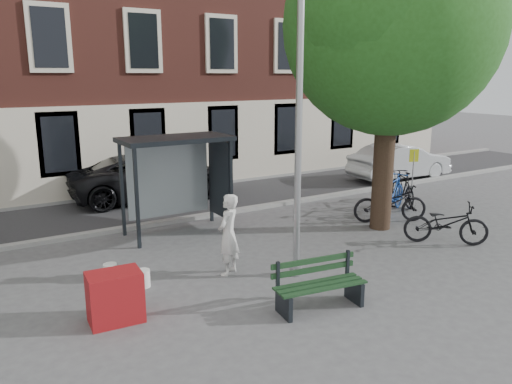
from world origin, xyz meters
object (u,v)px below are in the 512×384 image
object	(u,v)px
bike_c	(446,223)
bike_d	(403,188)
bus_shelter	(188,162)
bike_a	(390,203)
lamppost	(298,146)
red_stand	(115,297)
bike_b	(393,193)
bench	(319,287)
notice_sign	(413,165)
painter	(228,235)
car_silver	(400,161)
car_dark	(151,176)

from	to	relation	value
bike_c	bike_d	xyz separation A→B (m)	(2.08, 3.31, 0.04)
bus_shelter	bike_a	distance (m)	5.92
lamppost	bike_c	xyz separation A→B (m)	(4.42, -0.33, -2.25)
bus_shelter	bike_a	bearing A→B (deg)	-23.59
lamppost	red_stand	bearing A→B (deg)	-179.31
bike_a	bike_b	world-z (taller)	bike_b
bench	bike_d	world-z (taller)	bike_d
lamppost	notice_sign	bearing A→B (deg)	23.08
bus_shelter	red_stand	bearing A→B (deg)	-128.30
painter	bike_c	size ratio (longest dim) A/B	0.86
painter	bus_shelter	bearing A→B (deg)	-136.40
lamppost	notice_sign	xyz separation A→B (m)	(6.86, 2.92, -1.48)
bus_shelter	car_silver	world-z (taller)	bus_shelter
lamppost	bus_shelter	world-z (taller)	lamppost
bench	lamppost	bearing A→B (deg)	77.13
lamppost	painter	bearing A→B (deg)	146.24
painter	bench	distance (m)	2.41
bus_shelter	car_silver	bearing A→B (deg)	10.49
painter	bench	xyz separation A→B (m)	(0.63, -2.28, -0.47)
bench	notice_sign	world-z (taller)	notice_sign
lamppost	notice_sign	size ratio (longest dim) A/B	3.35
notice_sign	bike_b	bearing A→B (deg)	-138.39
bike_a	bike_d	distance (m)	2.17
lamppost	bike_b	world-z (taller)	lamppost
painter	bike_c	world-z (taller)	painter
bus_shelter	bike_c	size ratio (longest dim) A/B	1.40
car_silver	notice_sign	world-z (taller)	notice_sign
painter	bike_d	size ratio (longest dim) A/B	0.92
car_dark	notice_sign	size ratio (longest dim) A/B	3.04
bus_shelter	car_dark	world-z (taller)	bus_shelter
bike_b	car_silver	distance (m)	5.46
bike_c	bike_a	bearing A→B (deg)	36.98
car_dark	notice_sign	distance (m)	8.85
car_silver	notice_sign	size ratio (longest dim) A/B	2.42
bike_b	car_dark	bearing A→B (deg)	18.17
bike_a	car_dark	size ratio (longest dim) A/B	0.39
car_dark	car_silver	distance (m)	10.07
bike_b	bike_d	distance (m)	1.15
bike_d	red_stand	world-z (taller)	bike_d
painter	bike_a	size ratio (longest dim) A/B	0.82
bike_d	car_silver	size ratio (longest dim) A/B	0.43
lamppost	bike_d	bearing A→B (deg)	24.64
bike_c	bike_d	bearing A→B (deg)	11.61
bike_b	car_dark	distance (m)	8.11
car_dark	lamppost	bearing A→B (deg)	-175.73
bench	bike_b	size ratio (longest dim) A/B	0.87
painter	car_dark	world-z (taller)	painter
red_stand	notice_sign	xyz separation A→B (m)	(10.75, 2.97, 0.85)
lamppost	bike_d	world-z (taller)	lamppost
bike_a	bike_d	size ratio (longest dim) A/B	1.12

